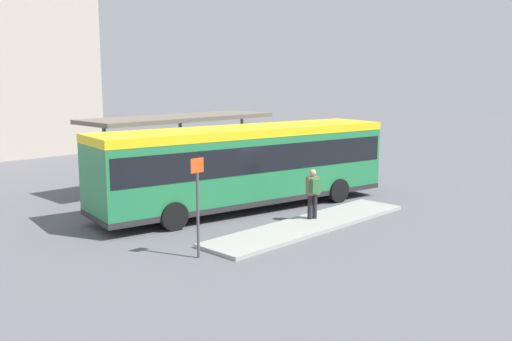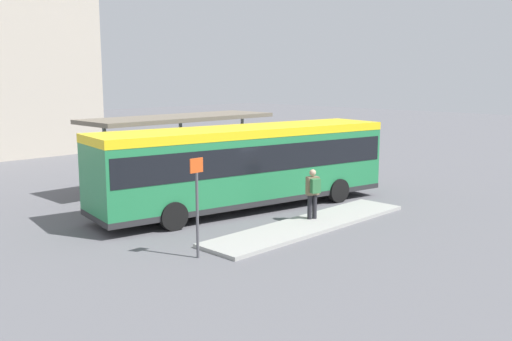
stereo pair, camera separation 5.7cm
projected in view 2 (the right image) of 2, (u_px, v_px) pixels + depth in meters
name	position (u px, v px, depth m)	size (l,w,h in m)	color
ground_plane	(245.00, 208.00, 21.69)	(120.00, 120.00, 0.00)	#5B5B60
curb_island	(310.00, 224.00, 19.13)	(8.63, 1.80, 0.12)	#9E9E99
city_bus	(245.00, 161.00, 21.40)	(12.03, 4.66, 3.10)	#237A47
pedestrian_waiting	(313.00, 191.00, 19.45)	(0.51, 0.54, 1.73)	#232328
bicycle_black	(345.00, 167.00, 29.37)	(0.48, 1.54, 0.67)	black
bicycle_yellow	(333.00, 165.00, 29.81)	(0.48, 1.64, 0.71)	black
station_shelter	(180.00, 120.00, 25.18)	(8.95, 2.82, 3.24)	#706656
potted_planter_near_shelter	(207.00, 179.00, 23.65)	(1.00, 1.00, 1.45)	slate
platform_sign	(197.00, 203.00, 15.57)	(0.44, 0.08, 2.80)	#4C4C51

